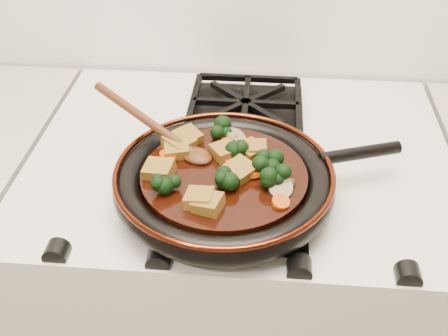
{
  "coord_description": "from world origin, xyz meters",
  "views": [
    {
      "loc": [
        0.04,
        0.86,
        1.49
      ],
      "look_at": [
        -0.02,
        1.55,
        0.97
      ],
      "focal_mm": 45.0,
      "sensor_mm": 36.0,
      "label": 1
    }
  ],
  "objects": [
    {
      "name": "wooden_spoon",
      "position": [
        -0.12,
        1.62,
        0.98
      ],
      "size": [
        0.14,
        0.1,
        0.23
      ],
      "rotation": [
        0.0,
        0.0,
        2.59
      ],
      "color": "#48220F",
      "rests_on": "braising_sauce"
    },
    {
      "name": "carrot_coin_0",
      "position": [
        0.03,
        1.55,
        0.96
      ],
      "size": [
        0.03,
        0.03,
        0.02
      ],
      "primitive_type": "cylinder",
      "rotation": [
        -0.18,
        -0.19,
        0.0
      ],
      "color": "#C34105",
      "rests_on": "braising_sauce"
    },
    {
      "name": "tofu_cube_5",
      "position": [
        0.01,
        1.55,
        0.97
      ],
      "size": [
        0.06,
        0.06,
        0.03
      ],
      "primitive_type": "cube",
      "rotation": [
        0.09,
        -0.07,
        0.86
      ],
      "color": "brown",
      "rests_on": "braising_sauce"
    },
    {
      "name": "mushroom_slice_1",
      "position": [
        0.07,
        1.51,
        0.97
      ],
      "size": [
        0.04,
        0.04,
        0.02
      ],
      "primitive_type": "cylinder",
      "rotation": [
        0.51,
        0.0,
        0.12
      ],
      "color": "olive",
      "rests_on": "braising_sauce"
    },
    {
      "name": "mushroom_slice_0",
      "position": [
        0.08,
        1.53,
        0.97
      ],
      "size": [
        0.04,
        0.04,
        0.03
      ],
      "primitive_type": "cylinder",
      "rotation": [
        0.8,
        0.0,
        2.73
      ],
      "color": "olive",
      "rests_on": "braising_sauce"
    },
    {
      "name": "carrot_coin_2",
      "position": [
        -0.01,
        1.58,
        0.96
      ],
      "size": [
        0.03,
        0.03,
        0.02
      ],
      "primitive_type": "cylinder",
      "rotation": [
        0.23,
        0.18,
        0.0
      ],
      "color": "#C34105",
      "rests_on": "braising_sauce"
    },
    {
      "name": "burner_grate_back",
      "position": [
        0.0,
        1.83,
        0.91
      ],
      "size": [
        0.23,
        0.23,
        0.03
      ],
      "primitive_type": null,
      "color": "black",
      "rests_on": "stove"
    },
    {
      "name": "broccoli_floret_1",
      "position": [
        0.05,
        1.56,
        0.97
      ],
      "size": [
        0.08,
        0.08,
        0.06
      ],
      "primitive_type": null,
      "rotation": [
        -0.06,
        -0.12,
        1.99
      ],
      "color": "black",
      "rests_on": "braising_sauce"
    },
    {
      "name": "carrot_coin_4",
      "position": [
        -0.11,
        1.58,
        0.96
      ],
      "size": [
        0.03,
        0.03,
        0.02
      ],
      "primitive_type": "cylinder",
      "rotation": [
        -0.25,
        -0.19,
        0.0
      ],
      "color": "#C34105",
      "rests_on": "braising_sauce"
    },
    {
      "name": "tofu_cube_9",
      "position": [
        -0.09,
        1.63,
        0.97
      ],
      "size": [
        0.06,
        0.06,
        0.03
      ],
      "primitive_type": "cube",
      "rotation": [
        0.1,
        -0.03,
        0.74
      ],
      "color": "brown",
      "rests_on": "braising_sauce"
    },
    {
      "name": "tofu_cube_4",
      "position": [
        -0.03,
        1.47,
        0.97
      ],
      "size": [
        0.05,
        0.05,
        0.03
      ],
      "primitive_type": "cube",
      "rotation": [
        -0.03,
        0.11,
        2.86
      ],
      "color": "brown",
      "rests_on": "braising_sauce"
    },
    {
      "name": "tofu_cube_3",
      "position": [
        0.02,
        1.6,
        0.97
      ],
      "size": [
        0.05,
        0.05,
        0.03
      ],
      "primitive_type": "cube",
      "rotation": [
        -0.04,
        0.11,
        1.61
      ],
      "color": "brown",
      "rests_on": "braising_sauce"
    },
    {
      "name": "broccoli_floret_4",
      "position": [
        0.0,
        1.59,
        0.97
      ],
      "size": [
        0.07,
        0.08,
        0.06
      ],
      "primitive_type": null,
      "rotation": [
        -0.23,
        -0.01,
        3.0
      ],
      "color": "black",
      "rests_on": "braising_sauce"
    },
    {
      "name": "broccoli_floret_2",
      "position": [
        -0.01,
        1.52,
        0.97
      ],
      "size": [
        0.08,
        0.08,
        0.05
      ],
      "primitive_type": null,
      "rotation": [
        0.05,
        0.01,
        0.42
      ],
      "color": "black",
      "rests_on": "braising_sauce"
    },
    {
      "name": "tofu_cube_8",
      "position": [
        -0.05,
        1.48,
        0.97
      ],
      "size": [
        0.05,
        0.05,
        0.03
      ],
      "primitive_type": "cube",
      "rotation": [
        -0.1,
        0.07,
        1.46
      ],
      "color": "brown",
      "rests_on": "braising_sauce"
    },
    {
      "name": "tofu_cube_2",
      "position": [
        -0.12,
        1.54,
        0.97
      ],
      "size": [
        0.05,
        0.05,
        0.03
      ],
      "primitive_type": "cube",
      "rotation": [
        -0.1,
        0.08,
        2.97
      ],
      "color": "brown",
      "rests_on": "braising_sauce"
    },
    {
      "name": "broccoli_floret_5",
      "position": [
        -0.04,
        1.65,
        0.97
      ],
      "size": [
        0.08,
        0.08,
        0.06
      ],
      "primitive_type": null,
      "rotation": [
        0.07,
        -0.14,
        0.4
      ],
      "color": "black",
      "rests_on": "braising_sauce"
    },
    {
      "name": "stove",
      "position": [
        0.0,
        1.69,
        0.45
      ],
      "size": [
        0.76,
        0.6,
        0.9
      ],
      "primitive_type": "cube",
      "color": "silver",
      "rests_on": "ground"
    },
    {
      "name": "carrot_coin_1",
      "position": [
        0.07,
        1.48,
        0.96
      ],
      "size": [
        0.03,
        0.03,
        0.02
      ],
      "primitive_type": "cylinder",
      "rotation": [
        0.21,
        0.17,
        0.0
      ],
      "color": "#C34105",
      "rests_on": "braising_sauce"
    },
    {
      "name": "tofu_cube_1",
      "position": [
        0.02,
        1.6,
        0.97
      ],
      "size": [
        0.05,
        0.06,
        0.02
      ],
      "primitive_type": "cube",
      "rotation": [
        -0.01,
        -0.03,
        2.34
      ],
      "color": "brown",
      "rests_on": "braising_sauce"
    },
    {
      "name": "carrot_coin_5",
      "position": [
        -0.11,
        1.58,
        0.96
      ],
      "size": [
        0.03,
        0.03,
        0.01
      ],
      "primitive_type": "cylinder",
      "rotation": [
        -0.06,
        0.18,
        0.0
      ],
      "color": "#C34105",
      "rests_on": "braising_sauce"
    },
    {
      "name": "skillet",
      "position": [
        -0.02,
        1.55,
        0.94
      ],
      "size": [
        0.46,
        0.35,
        0.05
      ],
      "rotation": [
        0.0,
        0.0,
        0.34
      ],
      "color": "black",
      "rests_on": "burner_grate_front"
    },
    {
      "name": "mushroom_slice_2",
      "position": [
        -0.01,
        1.64,
        0.97
      ],
      "size": [
        0.04,
        0.04,
        0.02
      ],
      "primitive_type": "cylinder",
      "rotation": [
        0.49,
        0.0,
        1.53
      ],
      "color": "olive",
      "rests_on": "braising_sauce"
    },
    {
      "name": "tofu_cube_6",
      "position": [
        -0.1,
        1.61,
        0.97
      ],
      "size": [
        0.06,
        0.06,
        0.03
      ],
      "primitive_type": "cube",
      "rotation": [
        0.06,
        0.05,
        0.88
      ],
      "color": "brown",
      "rests_on": "braising_sauce"
    },
    {
      "name": "broccoli_floret_3",
      "position": [
        -0.1,
        1.5,
        0.97
      ],
      "size": [
        0.07,
        0.06,
        0.07
      ],
      "primitive_type": null,
      "rotation": [
        0.21,
        -0.14,
        1.57
      ],
      "color": "black",
      "rests_on": "braising_sauce"
    },
    {
      "name": "broccoli_floret_0",
      "position": [
        0.06,
        1.52,
        0.97
      ],
      "size": [
        0.09,
        0.08,
        0.07
      ],
      "primitive_type": null,
      "rotation": [
        0.25,
        0.1,
        1.13
      ],
      "color": "black",
      "rests_on": "braising_sauce"
    },
    {
      "name": "burner_grate_front",
      "position": [
        0.0,
        1.55,
        0.91
      ],
      "size": [
        0.23,
        0.23,
        0.03
      ],
      "primitive_type": null,
      "color": "black",
      "rests_on": "stove"
    },
    {
      "name": "braising_sauce",
      "position": [
        -0.02,
        1.55,
        0.95
      ],
      "size": [
        0.26,
        0.26,
        0.02
      ],
      "primitive_type": "cylinder",
      "color": "black",
      "rests_on": "skillet"
    },
    {
      "name": "tofu_cube_0",
      "position": [
        -0.02,
        1.6,
        0.97
      ],
      "size": [
        0.06,
        0.06,
        0.03
      ],
      "primitive_type": "cube",
      "rotation": [
        -0.03,
        0.05,
        2.17
      ],
      "color": "brown",
      "rests_on": "braising_sauce"
    },
    {
      "name": "carrot_coin_3",
      "position": [
        -0.02,
        1.64,
        0.96
      ],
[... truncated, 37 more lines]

